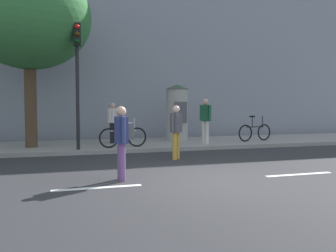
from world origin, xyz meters
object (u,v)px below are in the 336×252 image
object	(u,v)px
traffic_light	(77,65)
bicycle_leaning	(255,132)
pedestrian_near_pole	(205,117)
pedestrian_with_bag	(112,120)
pedestrian_in_red_top	(122,137)
poster_column	(177,112)
street_tree	(29,17)
pedestrian_tallest	(176,128)
bicycle_upright	(123,137)

from	to	relation	value
traffic_light	bicycle_leaning	world-z (taller)	traffic_light
pedestrian_near_pole	pedestrian_with_bag	bearing A→B (deg)	161.25
traffic_light	bicycle_leaning	size ratio (longest dim) A/B	2.44
pedestrian_in_red_top	pedestrian_with_bag	bearing A→B (deg)	83.89
poster_column	pedestrian_in_red_top	world-z (taller)	poster_column
poster_column	bicycle_leaning	world-z (taller)	poster_column
pedestrian_in_red_top	bicycle_leaning	xyz separation A→B (m)	(6.67, 5.62, -0.44)
pedestrian_near_pole	traffic_light	bearing A→B (deg)	-172.37
street_tree	bicycle_leaning	size ratio (longest dim) A/B	3.76
street_tree	poster_column	bearing A→B (deg)	9.15
poster_column	bicycle_leaning	bearing A→B (deg)	-22.78
pedestrian_tallest	bicycle_leaning	size ratio (longest dim) A/B	0.95
poster_column	bicycle_upright	distance (m)	3.46
traffic_light	pedestrian_tallest	size ratio (longest dim) A/B	2.56
street_tree	bicycle_upright	world-z (taller)	street_tree
traffic_light	pedestrian_with_bag	size ratio (longest dim) A/B	2.60
street_tree	pedestrian_with_bag	size ratio (longest dim) A/B	3.99
traffic_light	pedestrian_near_pole	world-z (taller)	traffic_light
street_tree	pedestrian_near_pole	size ratio (longest dim) A/B	3.66
poster_column	street_tree	xyz separation A→B (m)	(-5.91, -0.95, 3.43)
poster_column	pedestrian_tallest	bearing A→B (deg)	-108.77
pedestrian_near_pole	bicycle_upright	bearing A→B (deg)	-173.77
street_tree	pedestrian_near_pole	bearing A→B (deg)	-5.60
poster_column	street_tree	distance (m)	6.90
pedestrian_tallest	pedestrian_near_pole	distance (m)	3.48
pedestrian_with_bag	bicycle_leaning	bearing A→B (deg)	-8.61
pedestrian_in_red_top	bicycle_leaning	size ratio (longest dim) A/B	0.94
poster_column	traffic_light	bearing A→B (deg)	-152.30
street_tree	bicycle_leaning	xyz separation A→B (m)	(9.00, -0.35, -4.28)
poster_column	pedestrian_with_bag	size ratio (longest dim) A/B	1.48
pedestrian_near_pole	pedestrian_in_red_top	bearing A→B (deg)	-128.57
poster_column	bicycle_upright	bearing A→B (deg)	-144.12
street_tree	pedestrian_tallest	xyz separation A→B (m)	(4.44, -3.38, -3.85)
pedestrian_in_red_top	bicycle_upright	distance (m)	5.05
pedestrian_near_pole	bicycle_upright	xyz separation A→B (m)	(-3.38, -0.37, -0.67)
poster_column	street_tree	bearing A→B (deg)	-170.85
street_tree	bicycle_leaning	distance (m)	9.97
pedestrian_tallest	bicycle_upright	size ratio (longest dim) A/B	0.94
traffic_light	poster_column	bearing A→B (deg)	27.70
pedestrian_with_bag	bicycle_leaning	world-z (taller)	pedestrian_with_bag
pedestrian_near_pole	bicycle_leaning	distance (m)	2.54
poster_column	bicycle_upright	size ratio (longest dim) A/B	1.38
poster_column	pedestrian_near_pole	xyz separation A→B (m)	(0.66, -1.60, -0.18)
pedestrian_tallest	street_tree	bearing A→B (deg)	142.69
bicycle_leaning	bicycle_upright	distance (m)	5.85
pedestrian_with_bag	bicycle_leaning	size ratio (longest dim) A/B	0.94
bicycle_upright	street_tree	bearing A→B (deg)	162.37
pedestrian_tallest	pedestrian_near_pole	xyz separation A→B (m)	(2.14, 2.74, 0.24)
traffic_light	pedestrian_in_red_top	size ratio (longest dim) A/B	2.59
pedestrian_tallest	pedestrian_near_pole	bearing A→B (deg)	52.01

